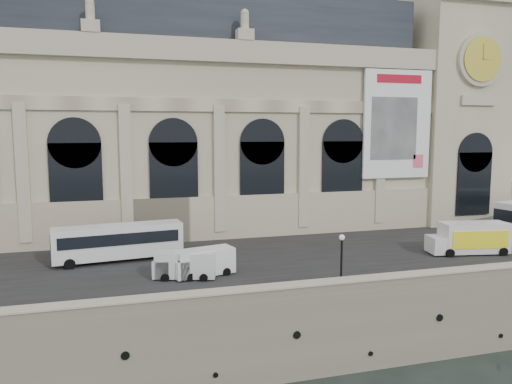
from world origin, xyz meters
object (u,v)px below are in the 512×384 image
at_px(bus_left, 118,241).
at_px(van_c, 201,263).
at_px(lamp_right, 341,262).
at_px(van_b, 182,265).
at_px(box_truck, 470,238).

distance_m(bus_left, van_c, 9.61).
distance_m(van_c, lamp_right, 11.80).
height_order(bus_left, van_c, bus_left).
xyz_separation_m(van_b, lamp_right, (11.45, -6.26, 0.99)).
distance_m(bus_left, lamp_right, 21.19).
bearing_deg(van_c, bus_left, 133.30).
relative_size(bus_left, van_c, 2.17).
height_order(van_b, van_c, van_c).
xyz_separation_m(bus_left, van_c, (6.57, -6.97, -0.76)).
height_order(box_truck, lamp_right, lamp_right).
height_order(bus_left, van_b, bus_left).
bearing_deg(van_b, lamp_right, -28.67).
bearing_deg(box_truck, van_c, -179.47).
xyz_separation_m(bus_left, van_b, (4.98, -7.12, -0.79)).
height_order(van_b, box_truck, box_truck).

